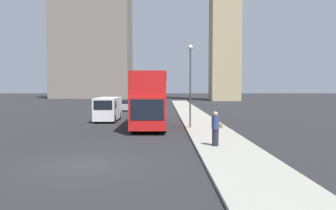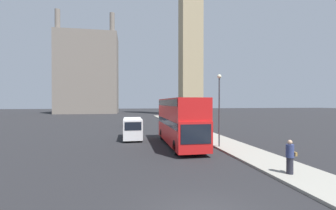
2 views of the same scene
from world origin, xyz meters
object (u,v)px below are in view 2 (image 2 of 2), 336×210
Objects in this scene: white_van at (133,128)px; street_lamp at (219,100)px; pedestrian at (290,157)px; clock_tower at (191,7)px; parked_sedan at (130,122)px; red_double_decker_bus at (180,119)px.

white_van is 10.14m from street_lamp.
pedestrian is 0.29× the size of street_lamp.
street_lamp is (7.37, -6.27, 3.03)m from white_van.
clock_tower is at bearing 79.18° from pedestrian.
clock_tower reaches higher than parked_sedan.
pedestrian is at bearing -68.35° from red_double_decker_bus.
clock_tower is at bearing 58.61° from parked_sedan.
red_double_decker_bus is at bearing 149.35° from street_lamp.
street_lamp is at bearing -69.72° from parked_sedan.
white_van is at bearing -89.26° from parked_sedan.
red_double_decker_bus reaches higher than parked_sedan.
street_lamp is at bearing -40.39° from white_van.
parked_sedan is (-8.27, 28.28, -0.39)m from pedestrian.
red_double_decker_bus reaches higher than pedestrian.
parked_sedan is (-4.43, 18.60, -1.76)m from red_double_decker_bus.
white_van is 14.19m from parked_sedan.
clock_tower is 62.89m from red_double_decker_bus.
street_lamp is 1.38× the size of parked_sedan.
street_lamp is at bearing -30.65° from red_double_decker_bus.
red_double_decker_bus is 6.25m from white_van.
pedestrian is (8.09, -14.10, -0.14)m from white_van.
pedestrian is 0.40× the size of parked_sedan.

